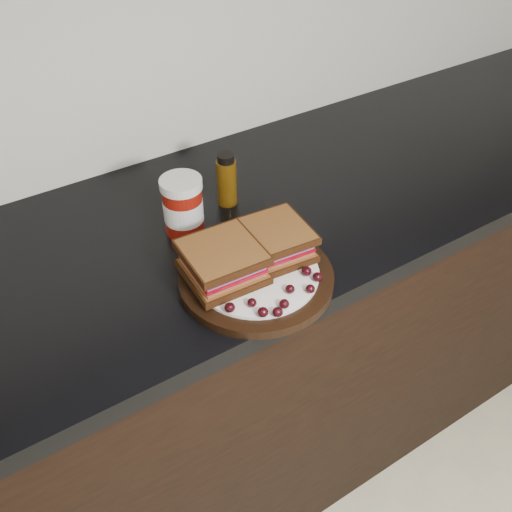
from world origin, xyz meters
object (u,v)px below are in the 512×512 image
at_px(condiment_jar, 183,206).
at_px(oil_bottle, 227,179).
at_px(sandwich_left, 222,262).
at_px(plate, 256,277).

height_order(condiment_jar, oil_bottle, condiment_jar).
relative_size(condiment_jar, oil_bottle, 1.02).
bearing_deg(sandwich_left, plate, -21.77).
bearing_deg(condiment_jar, oil_bottle, 17.26).
bearing_deg(oil_bottle, plate, -108.62).
relative_size(plate, condiment_jar, 2.34).
distance_m(plate, condiment_jar, 0.21).
distance_m(plate, oil_bottle, 0.26).
relative_size(sandwich_left, oil_bottle, 1.11).
bearing_deg(oil_bottle, condiment_jar, -162.74).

